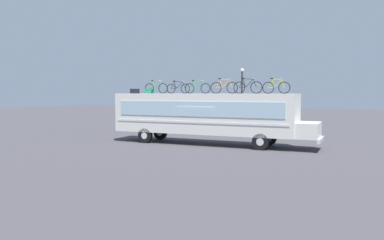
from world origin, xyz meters
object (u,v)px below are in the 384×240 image
luggage_bag_1 (135,91)px  rooftop_bicycle_5 (248,87)px  rooftop_bicycle_1 (156,88)px  rooftop_bicycle_6 (276,87)px  street_lamp (242,98)px  rooftop_bicycle_2 (178,88)px  rooftop_bicycle_4 (224,87)px  bus (206,114)px  luggage_bag_2 (150,91)px  rooftop_bicycle_3 (197,88)px

luggage_bag_1 → rooftop_bicycle_5: rooftop_bicycle_5 is taller
rooftop_bicycle_1 → rooftop_bicycle_6: bearing=-0.9°
rooftop_bicycle_5 → street_lamp: street_lamp is taller
rooftop_bicycle_2 → rooftop_bicycle_4: bearing=-0.5°
luggage_bag_1 → rooftop_bicycle_6: size_ratio=0.32×
rooftop_bicycle_2 → street_lamp: size_ratio=0.33×
bus → rooftop_bicycle_2: rooftop_bicycle_2 is taller
luggage_bag_2 → rooftop_bicycle_5: rooftop_bicycle_5 is taller
luggage_bag_2 → rooftop_bicycle_3: 3.89m
luggage_bag_2 → rooftop_bicycle_1: bearing=-15.6°
luggage_bag_1 → rooftop_bicycle_6: 9.63m
rooftop_bicycle_4 → rooftop_bicycle_2: bearing=179.5°
luggage_bag_1 → rooftop_bicycle_6: rooftop_bicycle_6 is taller
rooftop_bicycle_1 → rooftop_bicycle_6: 8.19m
rooftop_bicycle_6 → rooftop_bicycle_5: bearing=-179.5°
rooftop_bicycle_6 → rooftop_bicycle_4: bearing=177.6°
rooftop_bicycle_2 → rooftop_bicycle_3: (1.58, -0.43, 0.00)m
rooftop_bicycle_4 → rooftop_bicycle_3: bearing=-166.5°
bus → luggage_bag_2: size_ratio=26.26×
rooftop_bicycle_1 → rooftop_bicycle_6: size_ratio=1.06×
street_lamp → rooftop_bicycle_3: bearing=-106.3°
rooftop_bicycle_4 → street_lamp: 4.61m
rooftop_bicycle_2 → bus: bearing=-4.0°
bus → luggage_bag_1: (-5.15, -0.33, 1.48)m
rooftop_bicycle_1 → rooftop_bicycle_2: 1.65m
bus → luggage_bag_2: luggage_bag_2 is taller
bus → street_lamp: street_lamp is taller
rooftop_bicycle_1 → rooftop_bicycle_4: 4.88m
bus → rooftop_bicycle_1: 4.09m
rooftop_bicycle_3 → rooftop_bicycle_4: bearing=13.5°
rooftop_bicycle_6 → luggage_bag_2: bearing=178.0°
rooftop_bicycle_6 → street_lamp: (-3.51, 4.69, -0.71)m
bus → rooftop_bicycle_5: rooftop_bicycle_5 is taller
rooftop_bicycle_2 → rooftop_bicycle_6: size_ratio=1.03×
bus → rooftop_bicycle_5: 3.24m
luggage_bag_1 → rooftop_bicycle_2: rooftop_bicycle_2 is taller
luggage_bag_1 → rooftop_bicycle_3: (4.66, 0.04, 0.21)m
luggage_bag_1 → rooftop_bicycle_4: (6.31, 0.44, 0.24)m
luggage_bag_2 → rooftop_bicycle_5: bearing=-2.6°
luggage_bag_2 → luggage_bag_1: bearing=-143.3°
street_lamp → rooftop_bicycle_4: bearing=-87.4°
rooftop_bicycle_4 → rooftop_bicycle_1: bearing=-179.9°
bus → rooftop_bicycle_5: bearing=-0.8°
rooftop_bicycle_4 → street_lamp: bearing=92.6°
rooftop_bicycle_3 → street_lamp: (1.45, 4.95, -0.69)m
luggage_bag_2 → rooftop_bicycle_1: rooftop_bicycle_1 is taller
rooftop_bicycle_1 → rooftop_bicycle_3: rooftop_bicycle_1 is taller
rooftop_bicycle_3 → rooftop_bicycle_5: (3.23, 0.24, 0.04)m
bus → rooftop_bicycle_3: rooftop_bicycle_3 is taller
luggage_bag_2 → rooftop_bicycle_2: 2.28m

